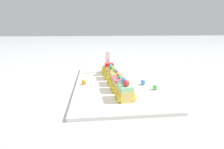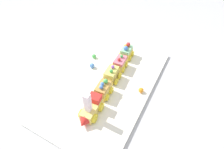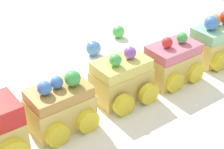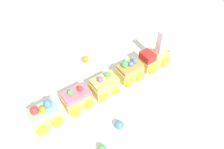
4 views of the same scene
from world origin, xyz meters
name	(u,v)px [view 2 (image 2 of 4)]	position (x,y,z in m)	size (l,w,h in m)	color
ground_plane	(109,85)	(0.00, 0.00, 0.00)	(10.00, 10.00, 0.00)	#B2B2B7
display_board	(108,84)	(0.00, 0.00, 0.01)	(0.67, 0.37, 0.01)	white
cake_train_locomotive	(90,110)	(0.18, 0.02, 0.04)	(0.13, 0.07, 0.13)	#EACC66
cake_car_caramel	(103,90)	(0.07, 0.01, 0.04)	(0.08, 0.07, 0.07)	#EACC66
cake_car_lemon	(112,75)	(-0.03, 0.00, 0.04)	(0.08, 0.07, 0.07)	#EACC66
cake_car_strawberry	(120,64)	(-0.12, 0.00, 0.04)	(0.08, 0.07, 0.07)	#EACC66
cake_car_mint	(126,52)	(-0.21, -0.01, 0.04)	(0.08, 0.07, 0.08)	#EACC66
gumball_orange	(141,90)	(-0.02, 0.15, 0.02)	(0.02, 0.02, 0.02)	orange
gumball_green	(94,56)	(-0.12, -0.15, 0.02)	(0.02, 0.02, 0.02)	#4CBC56
gumball_blue	(92,66)	(-0.05, -0.12, 0.02)	(0.02, 0.02, 0.02)	#4C84E0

